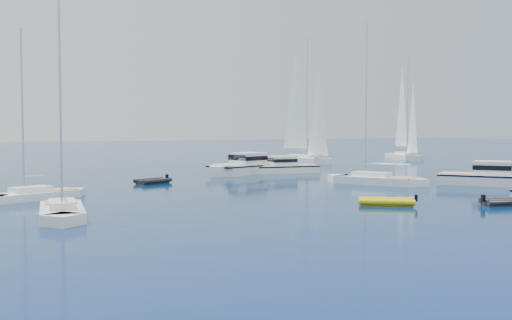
{
  "coord_description": "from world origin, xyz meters",
  "views": [
    {
      "loc": [
        -29.25,
        -24.57,
        5.19
      ],
      "look_at": [
        -3.02,
        23.92,
        2.2
      ],
      "focal_mm": 42.5,
      "sensor_mm": 36.0,
      "label": 1
    }
  ],
  "objects": [
    {
      "name": "sailboat_fore",
      "position": [
        -22.6,
        11.32,
        0.0
      ],
      "size": [
        3.85,
        9.45,
        13.5
      ],
      "primitive_type": null,
      "rotation": [
        0.0,
        0.0,
        2.98
      ],
      "color": "silver",
      "rests_on": "ground"
    },
    {
      "name": "sailboat_sails_r",
      "position": [
        18.3,
        49.62,
        0.0
      ],
      "size": [
        5.62,
        13.36,
        19.07
      ],
      "primitive_type": null,
      "rotation": [
        0.0,
        0.0,
        3.32
      ],
      "color": "white",
      "rests_on": "ground"
    },
    {
      "name": "tender_grey_near",
      "position": [
        4.21,
        2.85,
        0.0
      ],
      "size": [
        3.18,
        2.35,
        0.95
      ],
      "primitive_type": null,
      "rotation": [
        0.0,
        0.0,
        4.44
      ],
      "color": "black",
      "rests_on": "ground"
    },
    {
      "name": "ground",
      "position": [
        0.0,
        0.0,
        0.0
      ],
      "size": [
        400.0,
        400.0,
        0.0
      ],
      "primitive_type": "plane",
      "color": "navy",
      "rests_on": "ground"
    },
    {
      "name": "motor_cruiser_right",
      "position": [
        14.86,
        12.33,
        0.0
      ],
      "size": [
        8.8,
        10.57,
        2.79
      ],
      "primitive_type": null,
      "rotation": [
        0.0,
        0.0,
        3.76
      ],
      "color": "white",
      "rests_on": "ground"
    },
    {
      "name": "tender_yellow",
      "position": [
        -2.56,
        6.52,
        0.0
      ],
      "size": [
        4.29,
        3.98,
        0.95
      ],
      "primitive_type": null,
      "rotation": [
        0.0,
        0.0,
        0.91
      ],
      "color": "#C1A80B",
      "rests_on": "ground"
    },
    {
      "name": "tender_grey_far",
      "position": [
        -11.16,
        28.88,
        0.0
      ],
      "size": [
        3.99,
        3.15,
        0.95
      ],
      "primitive_type": null,
      "rotation": [
        0.0,
        0.0,
        1.97
      ],
      "color": "black",
      "rests_on": "ground"
    },
    {
      "name": "sailboat_mid_r",
      "position": [
        6.58,
        18.65,
        0.0
      ],
      "size": [
        7.06,
        10.5,
        15.27
      ],
      "primitive_type": null,
      "rotation": [
        0.0,
        0.0,
        0.46
      ],
      "color": "white",
      "rests_on": "ground"
    },
    {
      "name": "sailboat_sails_far",
      "position": [
        38.9,
        50.69,
        0.0
      ],
      "size": [
        6.65,
        12.27,
        17.49
      ],
      "primitive_type": null,
      "rotation": [
        0.0,
        0.0,
        2.82
      ],
      "color": "white",
      "rests_on": "ground"
    },
    {
      "name": "motor_cruiser_distant",
      "position": [
        1.63,
        34.71,
        0.0
      ],
      "size": [
        12.1,
        7.04,
        3.04
      ],
      "primitive_type": null,
      "rotation": [
        0.0,
        0.0,
        1.89
      ],
      "color": "silver",
      "rests_on": "ground"
    },
    {
      "name": "motor_cruiser_centre",
      "position": [
        5.61,
        34.07,
        0.0
      ],
      "size": [
        9.78,
        4.24,
        2.48
      ],
      "primitive_type": null,
      "rotation": [
        0.0,
        0.0,
        1.42
      ],
      "color": "white",
      "rests_on": "ground"
    },
    {
      "name": "sailboat_mid_l",
      "position": [
        -22.64,
        20.92,
        0.0
      ],
      "size": [
        8.78,
        5.07,
        12.55
      ],
      "primitive_type": null,
      "rotation": [
        0.0,
        0.0,
        1.93
      ],
      "color": "white",
      "rests_on": "ground"
    }
  ]
}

